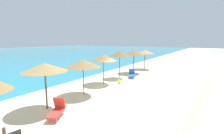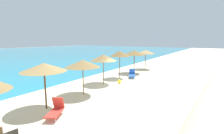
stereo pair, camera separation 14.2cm
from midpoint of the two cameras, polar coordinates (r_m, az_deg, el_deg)
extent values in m
plane|color=beige|center=(14.80, 4.59, -6.44)|extent=(160.00, 160.00, 0.00)
cylinder|color=brown|center=(10.42, -21.53, -7.04)|extent=(0.10, 0.10, 2.38)
cone|color=#9E7F4C|center=(10.15, -21.96, -0.07)|extent=(2.55, 2.55, 0.48)
cylinder|color=brown|center=(12.40, -9.54, -4.39)|extent=(0.08, 0.08, 2.20)
cone|color=olive|center=(12.17, -9.69, 1.20)|extent=(2.55, 2.55, 0.54)
cylinder|color=brown|center=(15.30, -2.65, -1.53)|extent=(0.08, 0.08, 2.28)
cone|color=olive|center=(15.12, -2.69, 3.23)|extent=(2.40, 2.40, 0.57)
cylinder|color=brown|center=(17.55, 2.87, 0.18)|extent=(0.08, 0.08, 2.47)
cone|color=olive|center=(17.39, 2.91, 4.65)|extent=(2.09, 2.09, 0.58)
cylinder|color=brown|center=(20.38, 7.79, 1.23)|extent=(0.10, 0.10, 2.37)
cone|color=olive|center=(20.24, 7.87, 4.91)|extent=(2.67, 2.67, 0.56)
cylinder|color=brown|center=(23.49, 11.51, 2.09)|extent=(0.09, 0.09, 2.29)
cone|color=tan|center=(23.37, 11.61, 5.13)|extent=(2.47, 2.47, 0.52)
cube|color=red|center=(9.34, -18.71, -14.73)|extent=(1.35, 1.11, 0.07)
cube|color=red|center=(9.69, -17.51, -11.56)|extent=(0.53, 0.66, 0.67)
cylinder|color=silver|center=(9.08, -21.49, -16.70)|extent=(0.04, 0.04, 0.24)
cylinder|color=silver|center=(8.88, -18.40, -17.12)|extent=(0.04, 0.04, 0.24)
cylinder|color=silver|center=(9.93, -18.88, -14.25)|extent=(0.04, 0.04, 0.24)
cylinder|color=silver|center=(9.75, -16.04, -14.55)|extent=(0.04, 0.04, 0.24)
cube|color=blue|center=(17.80, 7.09, -2.86)|extent=(1.49, 1.15, 0.07)
cube|color=blue|center=(18.36, 7.10, -1.50)|extent=(0.42, 0.63, 0.62)
cylinder|color=silver|center=(17.27, 6.21, -3.76)|extent=(0.04, 0.04, 0.25)
cylinder|color=silver|center=(17.28, 7.96, -3.79)|extent=(0.04, 0.04, 0.25)
cylinder|color=silver|center=(18.40, 6.25, -2.96)|extent=(0.04, 0.04, 0.25)
cylinder|color=silver|center=(18.40, 7.89, -2.99)|extent=(0.04, 0.04, 0.25)
sphere|color=yellow|center=(15.57, 2.82, -4.96)|extent=(0.36, 0.36, 0.36)
camera|label=1|loc=(0.07, -89.73, 0.04)|focal=26.66mm
camera|label=2|loc=(0.07, 90.27, -0.04)|focal=26.66mm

